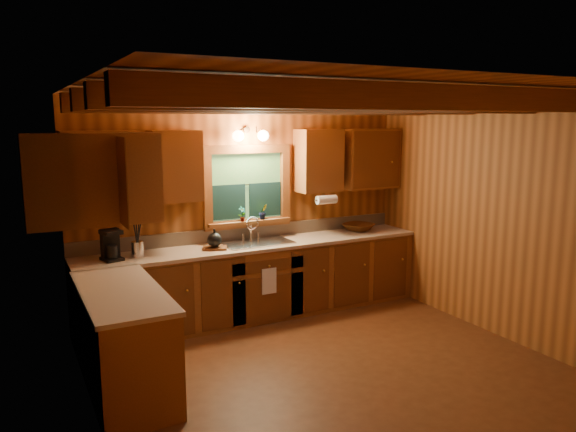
# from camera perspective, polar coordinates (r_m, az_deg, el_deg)

# --- Properties ---
(room) EXTENTS (4.20, 4.20, 4.20)m
(room) POSITION_cam_1_polar(r_m,az_deg,el_deg) (5.03, 4.23, -1.94)
(room) COLOR #522B13
(room) RESTS_ON ground
(ceiling_beams) EXTENTS (4.20, 2.54, 0.18)m
(ceiling_beams) POSITION_cam_1_polar(r_m,az_deg,el_deg) (4.93, 4.41, 11.73)
(ceiling_beams) COLOR brown
(ceiling_beams) RESTS_ON room
(base_cabinets) EXTENTS (4.20, 2.22, 0.86)m
(base_cabinets) POSITION_cam_1_polar(r_m,az_deg,el_deg) (6.16, -6.23, -8.15)
(base_cabinets) COLOR brown
(base_cabinets) RESTS_ON ground
(countertop) EXTENTS (4.20, 2.24, 0.04)m
(countertop) POSITION_cam_1_polar(r_m,az_deg,el_deg) (6.05, -6.22, -4.05)
(countertop) COLOR tan
(countertop) RESTS_ON base_cabinets
(backsplash) EXTENTS (4.20, 0.02, 0.16)m
(backsplash) POSITION_cam_1_polar(r_m,az_deg,el_deg) (6.74, -4.28, -1.71)
(backsplash) COLOR tan
(backsplash) RESTS_ON room
(dishwasher_panel) EXTENTS (0.02, 0.60, 0.80)m
(dishwasher_panel) POSITION_cam_1_polar(r_m,az_deg,el_deg) (5.34, -13.77, -11.24)
(dishwasher_panel) COLOR white
(dishwasher_panel) RESTS_ON base_cabinets
(upper_cabinets) EXTENTS (4.19, 1.77, 0.78)m
(upper_cabinets) POSITION_cam_1_polar(r_m,az_deg,el_deg) (5.98, -7.61, 5.10)
(upper_cabinets) COLOR brown
(upper_cabinets) RESTS_ON room
(window) EXTENTS (1.12, 0.08, 1.00)m
(window) POSITION_cam_1_polar(r_m,az_deg,el_deg) (6.63, -4.28, 2.91)
(window) COLOR brown
(window) RESTS_ON room
(window_sill) EXTENTS (1.06, 0.14, 0.04)m
(window_sill) POSITION_cam_1_polar(r_m,az_deg,el_deg) (6.65, -4.08, -0.62)
(window_sill) COLOR brown
(window_sill) RESTS_ON room
(wall_sconce) EXTENTS (0.45, 0.21, 0.17)m
(wall_sconce) POSITION_cam_1_polar(r_m,az_deg,el_deg) (6.48, -3.93, 8.39)
(wall_sconce) COLOR black
(wall_sconce) RESTS_ON room
(paper_towel_roll) EXTENTS (0.27, 0.11, 0.11)m
(paper_towel_roll) POSITION_cam_1_polar(r_m,az_deg,el_deg) (6.78, 4.03, 1.71)
(paper_towel_roll) COLOR white
(paper_towel_roll) RESTS_ON upper_cabinets
(dish_towel) EXTENTS (0.18, 0.01, 0.30)m
(dish_towel) POSITION_cam_1_polar(r_m,az_deg,el_deg) (6.30, -1.97, -6.81)
(dish_towel) COLOR white
(dish_towel) RESTS_ON base_cabinets
(sink) EXTENTS (0.82, 0.48, 0.43)m
(sink) POSITION_cam_1_polar(r_m,az_deg,el_deg) (6.51, -3.28, -3.22)
(sink) COLOR silver
(sink) RESTS_ON countertop
(coffee_maker) EXTENTS (0.18, 0.23, 0.32)m
(coffee_maker) POSITION_cam_1_polar(r_m,az_deg,el_deg) (5.98, -18.00, -2.88)
(coffee_maker) COLOR black
(coffee_maker) RESTS_ON countertop
(utensil_crock) EXTENTS (0.13, 0.13, 0.37)m
(utensil_crock) POSITION_cam_1_polar(r_m,az_deg,el_deg) (6.05, -15.44, -3.25)
(utensil_crock) COLOR silver
(utensil_crock) RESTS_ON countertop
(cutting_board) EXTENTS (0.32, 0.28, 0.02)m
(cutting_board) POSITION_cam_1_polar(r_m,az_deg,el_deg) (6.24, -7.66, -3.34)
(cutting_board) COLOR #572C12
(cutting_board) RESTS_ON countertop
(teakettle) EXTENTS (0.16, 0.16, 0.21)m
(teakettle) POSITION_cam_1_polar(r_m,az_deg,el_deg) (6.22, -7.68, -2.49)
(teakettle) COLOR black
(teakettle) RESTS_ON cutting_board
(wicker_basket) EXTENTS (0.51, 0.51, 0.10)m
(wicker_basket) POSITION_cam_1_polar(r_m,az_deg,el_deg) (7.27, 7.39, -1.16)
(wicker_basket) COLOR #48230C
(wicker_basket) RESTS_ON countertop
(potted_plant_left) EXTENTS (0.11, 0.10, 0.18)m
(potted_plant_left) POSITION_cam_1_polar(r_m,az_deg,el_deg) (6.56, -4.80, 0.20)
(potted_plant_left) COLOR #572C12
(potted_plant_left) RESTS_ON window_sill
(potted_plant_right) EXTENTS (0.11, 0.10, 0.19)m
(potted_plant_right) POSITION_cam_1_polar(r_m,az_deg,el_deg) (6.69, -2.61, 0.43)
(potted_plant_right) COLOR #572C12
(potted_plant_right) RESTS_ON window_sill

